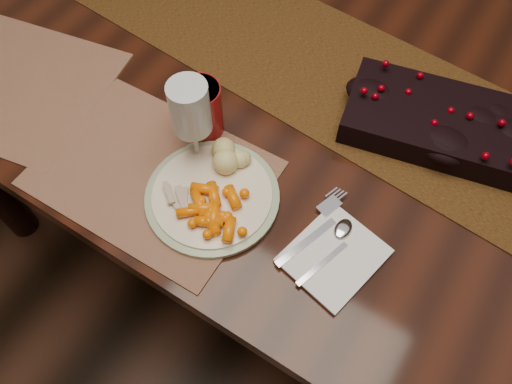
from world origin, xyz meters
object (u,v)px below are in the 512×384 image
Objects in this scene: centerpiece at (443,120)px; napkin at (334,255)px; placemat_main at (152,173)px; red_cup at (201,110)px; mashed_potatoes at (229,153)px; turkey_shreds at (178,195)px; dinner_plate at (212,196)px; baby_carrots at (225,206)px; dining_table at (303,189)px; wine_glass at (193,125)px.

centerpiece is 0.35m from napkin.
placemat_main is 0.15m from red_cup.
mashed_potatoes is at bearing 178.82° from napkin.
red_cup is (-0.06, 0.16, 0.03)m from turkey_shreds.
napkin is at bearing 3.69° from dinner_plate.
placemat_main is 2.66× the size of napkin.
baby_carrots is 1.46× the size of mashed_potatoes.
centerpiece is 3.06× the size of baby_carrots.
dining_table is 0.55m from wine_glass.
napkin is (-0.05, -0.34, -0.03)m from centerpiece.
dining_table is 0.55m from turkey_shreds.
wine_glass reaches higher than dinner_plate.
centerpiece reaches higher than dinner_plate.
centerpiece is at bearing 43.28° from mashed_potatoes.
napkin is at bearing 10.94° from turkey_shreds.
placemat_main is 5.12× the size of mashed_potatoes.
baby_carrots is at bearing -19.21° from dinner_plate.
dining_table is at bearing 62.35° from placemat_main.
red_cup is at bearing 79.98° from placemat_main.
dining_table is 15.34× the size of baby_carrots.
turkey_shreds reaches higher than dinner_plate.
turkey_shreds reaches higher than napkin.
wine_glass is (-0.07, 0.06, 0.08)m from dinner_plate.
dinner_plate is 2.05× the size of baby_carrots.
wine_glass reaches higher than baby_carrots.
centerpiece is 0.46m from red_cup.
napkin reaches higher than dining_table.
dinner_plate is 1.26× the size of wine_glass.
red_cup reaches higher than napkin.
napkin reaches higher than placemat_main.
red_cup is at bearing 131.21° from dinner_plate.
wine_glass reaches higher than turkey_shreds.
placemat_main is 1.72× the size of dinner_plate.
dinner_plate is at bearing -48.79° from red_cup.
napkin is 1.40× the size of red_cup.
baby_carrots is 0.76× the size of napkin.
wine_glass is at bearing -166.01° from mashed_potatoes.
turkey_shreds is at bearing -17.44° from placemat_main.
wine_glass is (-0.12, -0.26, 0.47)m from dining_table.
baby_carrots is at bearing -90.46° from dining_table.
centerpiece is 0.47m from wine_glass.
red_cup reaches higher than dinner_plate.
mashed_potatoes is 0.12m from turkey_shreds.
baby_carrots is at bearing -0.34° from placemat_main.
centerpiece is at bearing 50.22° from turkey_shreds.
placemat_main is 5.96× the size of turkey_shreds.
red_cup is at bearing 136.97° from baby_carrots.
dinner_plate is at bearing -97.16° from dining_table.
dining_table is at bearing 82.84° from dinner_plate.
red_cup reaches higher than dining_table.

